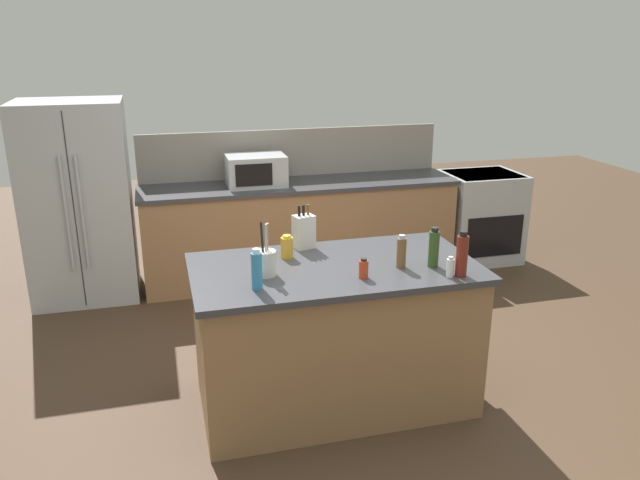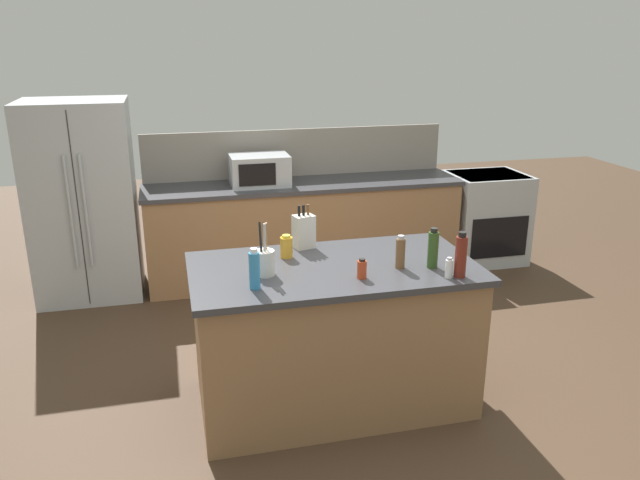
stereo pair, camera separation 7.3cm
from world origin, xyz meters
name	(u,v)px [view 2 (the right image)]	position (x,y,z in m)	size (l,w,h in m)	color
ground_plane	(333,399)	(0.00, 0.00, 0.00)	(14.00, 14.00, 0.00)	#473323
back_counter_run	(304,230)	(0.30, 2.20, 0.47)	(3.00, 0.66, 0.94)	#936B47
wall_backsplash	(297,152)	(0.30, 2.52, 1.17)	(2.96, 0.03, 0.46)	gray
kitchen_island	(333,335)	(0.00, 0.00, 0.47)	(1.74, 0.93, 0.94)	#936B47
refrigerator	(83,201)	(-1.68, 2.25, 0.87)	(0.89, 0.75, 1.75)	#ADB2B7
range_oven	(485,217)	(2.22, 2.20, 0.47)	(0.76, 0.65, 0.92)	#ADB2B7
microwave	(259,170)	(-0.12, 2.20, 1.08)	(0.53, 0.39, 0.28)	#ADB2B7
knife_block	(304,231)	(-0.10, 0.37, 1.05)	(0.15, 0.13, 0.29)	beige
utensil_crock	(264,262)	(-0.43, -0.05, 1.02)	(0.12, 0.12, 0.32)	beige
vinegar_bottle	(461,256)	(0.66, -0.35, 1.07)	(0.07, 0.07, 0.27)	maroon
honey_jar	(286,247)	(-0.25, 0.21, 1.01)	(0.08, 0.08, 0.15)	gold
pepper_grinder	(400,253)	(0.38, -0.13, 1.04)	(0.06, 0.06, 0.20)	brown
spice_jar_paprika	(362,269)	(0.10, -0.24, 1.00)	(0.06, 0.06, 0.12)	#B73D1E
dish_soap_bottle	(254,270)	(-0.52, -0.24, 1.05)	(0.06, 0.06, 0.23)	#3384BC
salt_shaker	(449,268)	(0.59, -0.35, 1.00)	(0.04, 0.04, 0.12)	silver
olive_oil_bottle	(433,249)	(0.57, -0.17, 1.06)	(0.06, 0.06, 0.25)	#2D4C1E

